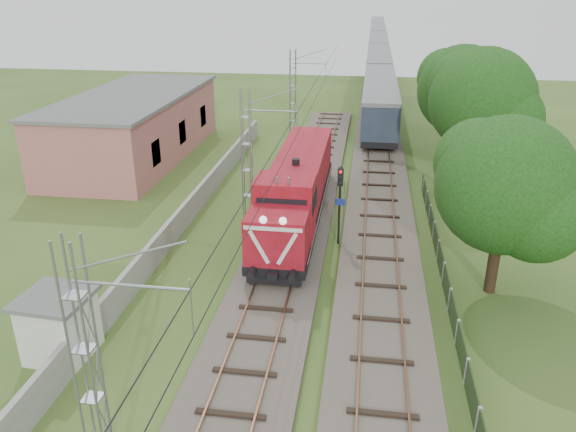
% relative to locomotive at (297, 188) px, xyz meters
% --- Properties ---
extents(ground, '(140.00, 140.00, 0.00)m').
position_rel_locomotive_xyz_m(ground, '(0.00, -11.91, -2.24)').
color(ground, '#35511E').
rests_on(ground, ground).
extents(track_main, '(4.20, 70.00, 0.45)m').
position_rel_locomotive_xyz_m(track_main, '(0.00, -4.91, -2.06)').
color(track_main, '#6B6054').
rests_on(track_main, ground).
extents(track_side, '(4.20, 80.00, 0.45)m').
position_rel_locomotive_xyz_m(track_side, '(5.00, 8.09, -2.06)').
color(track_side, '#6B6054').
rests_on(track_side, ground).
extents(catenary, '(3.31, 70.00, 8.00)m').
position_rel_locomotive_xyz_m(catenary, '(-2.95, 0.09, 1.81)').
color(catenary, gray).
rests_on(catenary, ground).
extents(boundary_wall, '(0.25, 40.00, 1.50)m').
position_rel_locomotive_xyz_m(boundary_wall, '(-6.50, 0.09, -1.49)').
color(boundary_wall, '#9E9E99').
rests_on(boundary_wall, ground).
extents(station_building, '(8.40, 20.40, 5.22)m').
position_rel_locomotive_xyz_m(station_building, '(-15.00, 12.09, 0.39)').
color(station_building, '#B36660').
rests_on(station_building, ground).
extents(fence, '(0.12, 32.00, 1.20)m').
position_rel_locomotive_xyz_m(fence, '(8.00, -8.91, -1.64)').
color(fence, black).
rests_on(fence, ground).
extents(locomotive, '(3.00, 17.13, 4.35)m').
position_rel_locomotive_xyz_m(locomotive, '(0.00, 0.00, 0.00)').
color(locomotive, black).
rests_on(locomotive, ground).
extents(coach_rake, '(3.26, 121.96, 3.77)m').
position_rel_locomotive_xyz_m(coach_rake, '(5.00, 75.87, 0.43)').
color(coach_rake, black).
rests_on(coach_rake, ground).
extents(signal_post, '(0.50, 0.39, 4.52)m').
position_rel_locomotive_xyz_m(signal_post, '(2.69, -2.61, 0.86)').
color(signal_post, black).
rests_on(signal_post, ground).
extents(relay_hut, '(2.74, 2.74, 2.65)m').
position_rel_locomotive_xyz_m(relay_hut, '(-7.40, -14.22, -0.91)').
color(relay_hut, silver).
rests_on(relay_hut, ground).
extents(tree_a, '(6.49, 6.18, 8.41)m').
position_rel_locomotive_xyz_m(tree_a, '(10.21, -6.75, 3.00)').
color(tree_a, '#3A2818').
rests_on(tree_a, ground).
extents(tree_b, '(7.50, 7.14, 9.72)m').
position_rel_locomotive_xyz_m(tree_b, '(11.62, 8.37, 3.82)').
color(tree_b, '#3A2818').
rests_on(tree_b, ground).
extents(tree_c, '(7.18, 6.84, 9.31)m').
position_rel_locomotive_xyz_m(tree_c, '(11.09, 13.71, 3.57)').
color(tree_c, '#3A2818').
rests_on(tree_c, ground).
extents(tree_d, '(6.32, 6.02, 8.19)m').
position_rel_locomotive_xyz_m(tree_d, '(13.99, 22.83, 2.87)').
color(tree_d, '#3A2818').
rests_on(tree_d, ground).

